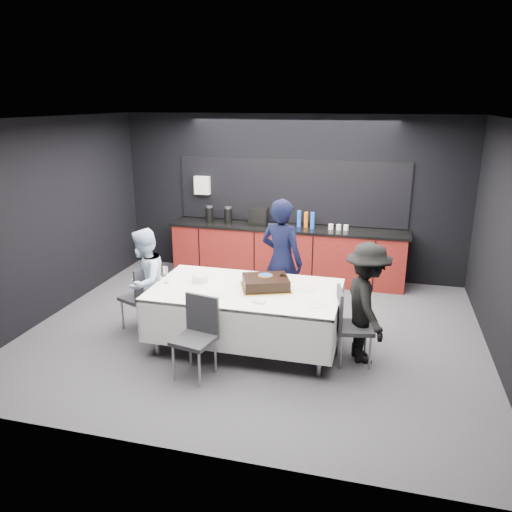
{
  "coord_description": "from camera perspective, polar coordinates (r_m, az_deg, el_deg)",
  "views": [
    {
      "loc": [
        1.57,
        -5.96,
        3.01
      ],
      "look_at": [
        0.0,
        0.1,
        1.05
      ],
      "focal_mm": 35.0,
      "sensor_mm": 36.0,
      "label": 1
    }
  ],
  "objects": [
    {
      "name": "ground",
      "position": [
        6.86,
        -0.21,
        -8.64
      ],
      "size": [
        6.0,
        6.0,
        0.0
      ],
      "primitive_type": "plane",
      "color": "#46464B",
      "rests_on": "ground"
    },
    {
      "name": "room_shell",
      "position": [
        6.27,
        -0.23,
        6.8
      ],
      "size": [
        6.04,
        5.04,
        2.82
      ],
      "color": "white",
      "rests_on": "ground"
    },
    {
      "name": "kitchenette",
      "position": [
        8.69,
        3.41,
        0.85
      ],
      "size": [
        4.1,
        0.64,
        2.05
      ],
      "color": "#60120F",
      "rests_on": "ground"
    },
    {
      "name": "party_table",
      "position": [
        6.24,
        -1.16,
        -4.91
      ],
      "size": [
        2.32,
        1.32,
        0.78
      ],
      "color": "#99999E",
      "rests_on": "ground"
    },
    {
      "name": "cake_assembly",
      "position": [
        6.18,
        1.12,
        -3.07
      ],
      "size": [
        0.73,
        0.67,
        0.18
      ],
      "color": "gold",
      "rests_on": "party_table"
    },
    {
      "name": "plate_stack",
      "position": [
        6.43,
        -6.41,
        -2.55
      ],
      "size": [
        0.21,
        0.21,
        0.1
      ],
      "primitive_type": "cylinder",
      "color": "white",
      "rests_on": "party_table"
    },
    {
      "name": "loose_plate_near",
      "position": [
        5.99,
        -4.12,
        -4.5
      ],
      "size": [
        0.19,
        0.19,
        0.01
      ],
      "primitive_type": "cylinder",
      "color": "white",
      "rests_on": "party_table"
    },
    {
      "name": "loose_plate_right_a",
      "position": [
        6.17,
        5.93,
        -3.85
      ],
      "size": [
        0.22,
        0.22,
        0.01
      ],
      "primitive_type": "cylinder",
      "color": "white",
      "rests_on": "party_table"
    },
    {
      "name": "loose_plate_right_b",
      "position": [
        5.73,
        6.79,
        -5.6
      ],
      "size": [
        0.2,
        0.2,
        0.01
      ],
      "primitive_type": "cylinder",
      "color": "white",
      "rests_on": "party_table"
    },
    {
      "name": "loose_plate_far",
      "position": [
        6.49,
        1.07,
        -2.67
      ],
      "size": [
        0.22,
        0.22,
        0.01
      ],
      "primitive_type": "cylinder",
      "color": "white",
      "rests_on": "party_table"
    },
    {
      "name": "fork_pile",
      "position": [
        5.77,
        0.34,
        -5.22
      ],
      "size": [
        0.17,
        0.13,
        0.02
      ],
      "primitive_type": "cube",
      "rotation": [
        0.0,
        0.0,
        -0.27
      ],
      "color": "white",
      "rests_on": "party_table"
    },
    {
      "name": "champagne_flute",
      "position": [
        6.41,
        -10.29,
        -1.75
      ],
      "size": [
        0.06,
        0.06,
        0.22
      ],
      "color": "white",
      "rests_on": "party_table"
    },
    {
      "name": "chair_left",
      "position": [
        6.88,
        -12.82,
        -4.17
      ],
      "size": [
        0.55,
        0.55,
        0.92
      ],
      "color": "#2C2C31",
      "rests_on": "ground"
    },
    {
      "name": "chair_right",
      "position": [
        6.0,
        10.49,
        -7.3
      ],
      "size": [
        0.49,
        0.49,
        0.92
      ],
      "color": "#2C2C31",
      "rests_on": "ground"
    },
    {
      "name": "chair_near",
      "position": [
        5.7,
        -6.69,
        -8.46
      ],
      "size": [
        0.5,
        0.5,
        0.92
      ],
      "color": "#2C2C31",
      "rests_on": "ground"
    },
    {
      "name": "person_center",
      "position": [
        6.91,
        2.94,
        -0.59
      ],
      "size": [
        0.75,
        0.62,
        1.76
      ],
      "primitive_type": "imported",
      "rotation": [
        0.0,
        0.0,
        2.78
      ],
      "color": "black",
      "rests_on": "ground"
    },
    {
      "name": "person_left",
      "position": [
        6.76,
        -12.58,
        -2.91
      ],
      "size": [
        0.56,
        0.71,
        1.43
      ],
      "primitive_type": "imported",
      "rotation": [
        0.0,
        0.0,
        -1.54
      ],
      "color": "#C6DEF9",
      "rests_on": "ground"
    },
    {
      "name": "person_right",
      "position": [
        6.03,
        12.52,
        -5.28
      ],
      "size": [
        0.82,
        1.07,
        1.46
      ],
      "primitive_type": "imported",
      "rotation": [
        0.0,
        0.0,
        1.91
      ],
      "color": "black",
      "rests_on": "ground"
    }
  ]
}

